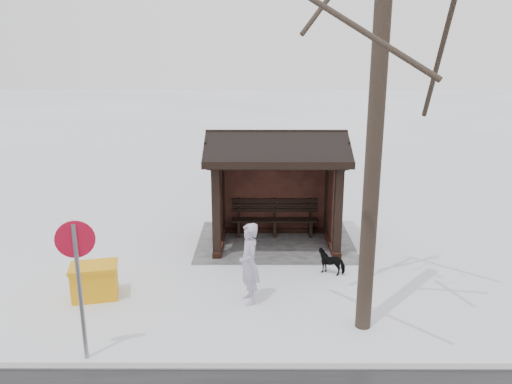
% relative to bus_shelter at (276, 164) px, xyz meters
% --- Properties ---
extents(ground, '(120.00, 120.00, 0.00)m').
position_rel_bus_shelter_xyz_m(ground, '(0.00, 0.16, -2.17)').
color(ground, white).
rests_on(ground, ground).
extents(kerb, '(120.00, 0.15, 0.06)m').
position_rel_bus_shelter_xyz_m(kerb, '(0.00, 5.66, -2.16)').
color(kerb, gray).
rests_on(kerb, ground).
extents(trampled_patch, '(4.20, 3.20, 0.02)m').
position_rel_bus_shelter_xyz_m(trampled_patch, '(0.00, -0.04, -2.16)').
color(trampled_patch, gray).
rests_on(trampled_patch, ground).
extents(bus_shelter, '(3.60, 2.40, 3.09)m').
position_rel_bus_shelter_xyz_m(bus_shelter, '(0.00, 0.00, 0.00)').
color(bus_shelter, '#351B13').
rests_on(bus_shelter, ground).
extents(pedestrian, '(0.56, 0.71, 1.70)m').
position_rel_bus_shelter_xyz_m(pedestrian, '(0.65, 3.39, -1.32)').
color(pedestrian, '#A99FBA').
rests_on(pedestrian, ground).
extents(dog, '(0.74, 0.54, 0.57)m').
position_rel_bus_shelter_xyz_m(dog, '(-1.25, 1.97, -1.88)').
color(dog, black).
rests_on(dog, ground).
extents(grit_bin, '(1.08, 0.85, 0.74)m').
position_rel_bus_shelter_xyz_m(grit_bin, '(3.88, 3.22, -1.79)').
color(grit_bin, orange).
rests_on(grit_bin, ground).
extents(road_sign, '(0.61, 0.19, 2.43)m').
position_rel_bus_shelter_xyz_m(road_sign, '(3.36, 5.37, -0.42)').
color(road_sign, gray).
rests_on(road_sign, ground).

